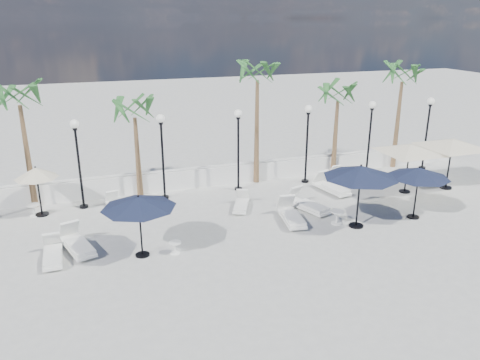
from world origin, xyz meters
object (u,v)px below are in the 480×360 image
object	(u,v)px
parasol_navy_mid	(361,172)
lounger_0	(77,244)
lounger_6	(331,187)
lounger_7	(344,178)
parasol_cream_sq_b	(453,140)
parasol_cream_small	(36,174)
lounger_2	(116,206)
parasol_navy_left	(139,203)
lounger_1	(52,254)
parasol_cream_sq_a	(410,145)
lounger_4	(241,204)
parasol_navy_right	(419,173)
lounger_5	(307,204)
lounger_3	(291,215)

from	to	relation	value
parasol_navy_mid	lounger_0	bearing A→B (deg)	172.76
lounger_6	lounger_7	world-z (taller)	lounger_6
lounger_7	parasol_cream_sq_b	xyz separation A→B (m)	(4.24, -2.28, 2.17)
lounger_0	parasol_cream_small	world-z (taller)	parasol_cream_small
lounger_2	parasol_navy_left	bearing A→B (deg)	-91.97
lounger_1	parasol_cream_sq_a	bearing A→B (deg)	4.90
parasol_cream_small	parasol_cream_sq_a	bearing A→B (deg)	-8.77
lounger_1	lounger_4	size ratio (longest dim) A/B	1.06
lounger_7	parasol_navy_mid	xyz separation A→B (m)	(-2.19, -4.72, 2.01)
parasol_navy_mid	parasol_cream_sq_b	xyz separation A→B (m)	(6.43, 2.44, 0.16)
lounger_6	lounger_7	bearing A→B (deg)	27.17
parasol_navy_left	parasol_navy_right	distance (m)	10.93
parasol_cream_sq_a	parasol_cream_small	distance (m)	16.15
lounger_7	parasol_cream_sq_a	size ratio (longest dim) A/B	0.37
lounger_2	parasol_cream_sq_b	bearing A→B (deg)	-17.36
lounger_2	parasol_navy_left	world-z (taller)	parasol_navy_left
lounger_0	lounger_6	size ratio (longest dim) A/B	1.02
parasol_navy_left	lounger_5	bearing A→B (deg)	14.45
parasol_cream_sq_a	parasol_cream_sq_b	bearing A→B (deg)	-4.84
parasol_navy_mid	parasol_cream_small	xyz separation A→B (m)	(-11.74, 5.09, -0.42)
lounger_0	parasol_navy_mid	xyz separation A→B (m)	(10.35, -1.32, 1.97)
lounger_4	parasol_navy_right	world-z (taller)	parasol_navy_right
lounger_1	parasol_navy_mid	size ratio (longest dim) A/B	0.65
parasol_navy_mid	lounger_3	bearing A→B (deg)	151.19
lounger_1	lounger_5	bearing A→B (deg)	5.36
lounger_1	parasol_cream_sq_b	world-z (taller)	parasol_cream_sq_b
lounger_0	lounger_2	xyz separation A→B (m)	(1.56, 3.33, -0.05)
lounger_0	parasol_cream_small	size ratio (longest dim) A/B	1.05
lounger_0	parasol_cream_sq_b	bearing A→B (deg)	-13.73
lounger_4	lounger_5	size ratio (longest dim) A/B	0.78
lounger_7	parasol_cream_small	bearing A→B (deg)	166.69
parasol_navy_left	lounger_2	bearing A→B (deg)	97.16
lounger_0	lounger_4	world-z (taller)	lounger_0
lounger_0	lounger_3	world-z (taller)	lounger_3
lounger_1	parasol_cream_small	size ratio (longest dim) A/B	0.87
lounger_0	parasol_navy_left	size ratio (longest dim) A/B	0.88
lounger_6	lounger_0	bearing A→B (deg)	-179.67
lounger_5	lounger_7	bearing A→B (deg)	18.63
lounger_7	parasol_cream_small	xyz separation A→B (m)	(-13.93, 0.37, 1.59)
lounger_4	parasol_cream_small	bearing A→B (deg)	-169.50
lounger_6	lounger_1	bearing A→B (deg)	-178.28
parasol_navy_left	parasol_cream_sq_a	xyz separation A→B (m)	(12.46, 2.38, 0.31)
lounger_5	lounger_7	distance (m)	4.21
lounger_2	parasol_cream_sq_b	world-z (taller)	parasol_cream_sq_b
lounger_5	parasol_cream_sq_a	size ratio (longest dim) A/B	0.45
lounger_0	lounger_6	xyz separation A→B (m)	(11.30, 2.40, -0.00)
lounger_0	lounger_4	size ratio (longest dim) A/B	1.27
lounger_4	parasol_cream_sq_a	bearing A→B (deg)	20.74
parasol_navy_left	parasol_cream_sq_b	world-z (taller)	parasol_cream_sq_b
lounger_5	parasol_cream_sq_b	xyz separation A→B (m)	(7.53, 0.35, 2.13)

